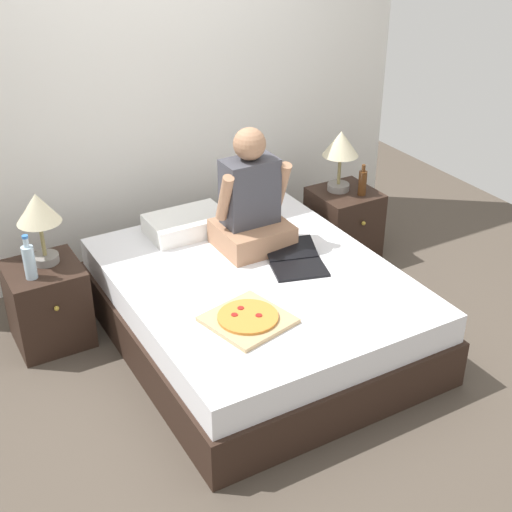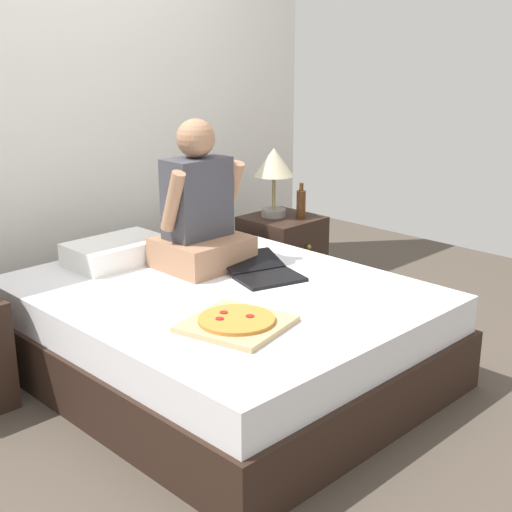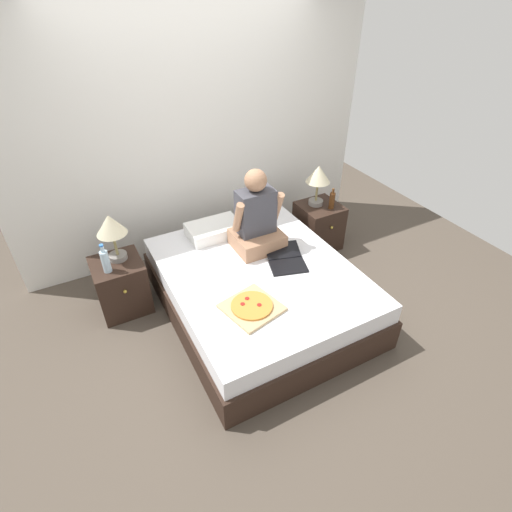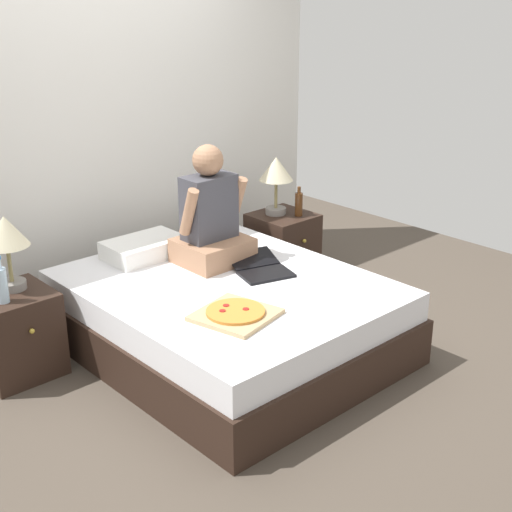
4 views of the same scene
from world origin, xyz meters
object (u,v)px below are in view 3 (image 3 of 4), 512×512
Objects in this scene: bed at (259,290)px; water_bottle at (105,261)px; lamp_on_right_nightstand at (318,177)px; person_seated at (256,220)px; nightstand_left at (121,285)px; laptop at (286,261)px; beer_bottle at (332,200)px; lamp_on_left_nightstand at (111,228)px; nightstand_right at (318,226)px; pizza_box at (252,307)px.

bed is 1.37m from water_bottle.
bed is 4.37× the size of lamp_on_right_nightstand.
lamp_on_right_nightstand is 0.58× the size of person_seated.
bed is at bearing -29.55° from nightstand_left.
person_seated is 0.47m from laptop.
beer_bottle is at bearing -0.24° from water_bottle.
nightstand_left is at bearing 166.79° from person_seated.
lamp_on_left_nightstand is 1.00× the size of lamp_on_right_nightstand.
water_bottle is (-1.19, 0.54, 0.40)m from bed.
lamp_on_left_nightstand is 0.58× the size of person_seated.
beer_bottle reaches higher than nightstand_right.
lamp_on_left_nightstand reaches higher than pizza_box.
laptop is at bearing -148.51° from beer_bottle.
water_bottle reaches higher than pizza_box.
water_bottle is 0.57× the size of pizza_box.
pizza_box is (0.90, -0.95, -0.14)m from water_bottle.
nightstand_right is 1.15× the size of lamp_on_right_nightstand.
laptop is at bearing -25.70° from nightstand_left.
laptop is 0.67m from pizza_box.
person_seated is (1.34, -0.21, 0.13)m from water_bottle.
bed is at bearing -24.38° from water_bottle.
bed is 3.79× the size of nightstand_right.
water_bottle reaches higher than nightstand_left.
nightstand_left is 0.59m from lamp_on_left_nightstand.
bed is at bearing -147.83° from lamp_on_right_nightstand.
person_seated is (-0.93, -0.35, -0.09)m from lamp_on_right_nightstand.
nightstand_right is at bearing 2.24° from water_bottle.
lamp_on_right_nightstand is 1.79m from pizza_box.
laptop is 1.01× the size of pizza_box.
nightstand_right is 1.12m from person_seated.
beer_bottle is at bearing 10.81° from person_seated.
lamp_on_right_nightstand reaches higher than nightstand_left.
nightstand_right is (2.18, -0.05, -0.59)m from lamp_on_left_nightstand.
lamp_on_right_nightstand reaches higher than pizza_box.
pizza_box is (0.78, -1.09, -0.35)m from lamp_on_left_nightstand.
beer_bottle is 1.75m from pizza_box.
lamp_on_left_nightstand reaches higher than laptop.
lamp_on_left_nightstand is at bearing 151.93° from laptop.
water_bottle reaches higher than bed.
water_bottle is 2.37m from beer_bottle.
lamp_on_left_nightstand is 1.55m from laptop.
lamp_on_left_nightstand is 1.96× the size of beer_bottle.
nightstand_right is at bearing 0.00° from nightstand_left.
lamp_on_right_nightstand reaches higher than nightstand_right.
lamp_on_right_nightstand reaches higher than bed.
water_bottle is at bearing -131.65° from nightstand_left.
person_seated is at bearing 65.46° from bed.
lamp_on_right_nightstand is 0.92× the size of laptop.
person_seated is (0.15, 0.33, 0.53)m from bed.
lamp_on_right_nightstand is at bearing 1.31° from nightstand_left.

